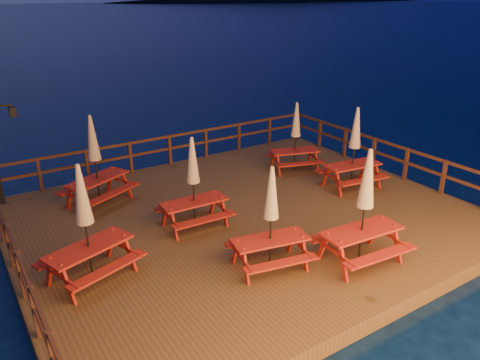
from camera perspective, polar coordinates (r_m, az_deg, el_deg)
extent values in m
plane|color=black|center=(13.27, 0.62, -5.82)|extent=(500.00, 500.00, 0.00)
cube|color=#4F3519|center=(13.17, 0.62, -5.05)|extent=(12.00, 10.00, 0.40)
cylinder|color=#361C11|center=(15.79, -26.67, -4.79)|extent=(0.24, 0.24, 1.40)
cylinder|color=#361C11|center=(10.55, 15.21, -16.97)|extent=(0.24, 0.24, 1.40)
cylinder|color=#361C11|center=(17.05, -7.97, -0.56)|extent=(0.24, 0.24, 1.40)
cylinder|color=#361C11|center=(19.87, 6.75, 2.84)|extent=(0.24, 0.24, 1.40)
cube|color=#361C11|center=(16.68, -8.66, 5.27)|extent=(11.70, 0.06, 0.09)
cube|color=#361C11|center=(16.81, -8.57, 3.82)|extent=(11.70, 0.06, 0.09)
cube|color=#361C11|center=(15.63, -24.28, 0.39)|extent=(0.10, 0.10, 1.10)
cube|color=#361C11|center=(16.83, -8.56, 3.64)|extent=(0.10, 0.10, 1.10)
cube|color=#361C11|center=(19.13, 4.29, 6.10)|extent=(0.10, 0.10, 1.10)
cube|color=#361C11|center=(10.87, -26.16, -6.37)|extent=(0.06, 9.70, 0.09)
cube|color=#361C11|center=(11.08, -25.77, -8.40)|extent=(0.06, 9.70, 0.09)
cube|color=#361C11|center=(11.10, -25.72, -8.65)|extent=(0.10, 0.10, 1.10)
cube|color=#361C11|center=(16.44, 17.93, 4.19)|extent=(0.06, 9.70, 0.09)
cube|color=#361C11|center=(16.58, 17.75, 2.73)|extent=(0.06, 9.70, 0.09)
cube|color=#361C11|center=(16.59, 17.73, 2.55)|extent=(0.10, 0.10, 1.10)
cube|color=#361C11|center=(19.13, 8.87, 5.90)|extent=(0.10, 0.10, 1.10)
cube|color=black|center=(14.74, -26.00, 7.49)|extent=(0.18, 0.18, 0.28)
sphere|color=#FAC064|center=(14.74, -26.00, 7.49)|extent=(0.14, 0.14, 0.14)
cube|color=maroon|center=(16.21, 6.70, 3.55)|extent=(1.78, 1.12, 0.05)
cube|color=maroon|center=(16.79, 5.97, 3.25)|extent=(1.66, 0.75, 0.05)
cube|color=maroon|center=(15.82, 7.39, 1.98)|extent=(1.66, 0.75, 0.05)
cube|color=maroon|center=(16.36, 4.00, 2.55)|extent=(0.08, 0.10, 0.69)
cube|color=maroon|center=(15.82, 4.71, 1.83)|extent=(0.08, 0.10, 0.69)
cube|color=maroon|center=(16.85, 8.46, 2.94)|extent=(0.08, 0.10, 0.69)
cube|color=maroon|center=(16.32, 9.30, 2.26)|extent=(0.08, 0.10, 0.69)
cylinder|color=black|center=(16.07, 6.77, 5.11)|extent=(0.04, 0.04, 2.31)
cone|color=tan|center=(15.90, 6.88, 7.34)|extent=(0.33, 0.33, 1.15)
sphere|color=black|center=(15.77, 6.97, 9.22)|extent=(0.06, 0.06, 0.06)
cube|color=maroon|center=(10.95, 14.63, -5.98)|extent=(1.96, 0.89, 0.05)
cube|color=maroon|center=(11.51, 12.36, -6.11)|extent=(1.92, 0.45, 0.05)
cube|color=maroon|center=(10.72, 16.75, -8.83)|extent=(1.92, 0.45, 0.05)
cube|color=maroon|center=(10.90, 10.07, -8.10)|extent=(0.07, 0.11, 0.79)
cube|color=maroon|center=(10.45, 12.44, -9.74)|extent=(0.07, 0.11, 0.79)
cube|color=maroon|center=(11.85, 16.16, -6.05)|extent=(0.07, 0.11, 0.79)
cube|color=maroon|center=(11.44, 18.58, -7.44)|extent=(0.07, 0.11, 0.79)
cylinder|color=black|center=(10.72, 14.90, -3.48)|extent=(0.05, 0.05, 2.64)
cone|color=tan|center=(10.43, 15.29, 0.19)|extent=(0.38, 0.38, 1.32)
sphere|color=black|center=(10.22, 15.63, 3.38)|extent=(0.07, 0.07, 0.07)
cube|color=maroon|center=(14.10, -17.00, 0.15)|extent=(1.98, 1.44, 0.05)
cube|color=maroon|center=(14.66, -18.49, -0.50)|extent=(1.80, 1.05, 0.05)
cube|color=maroon|center=(13.78, -15.14, -1.55)|extent=(1.80, 1.05, 0.05)
cube|color=maroon|center=(14.05, -20.07, -2.05)|extent=(0.10, 0.12, 0.77)
cube|color=maroon|center=(13.55, -18.25, -2.69)|extent=(0.10, 0.12, 0.77)
cube|color=maroon|center=(14.95, -15.54, -0.02)|extent=(0.10, 0.12, 0.77)
cube|color=maroon|center=(14.48, -13.69, -0.56)|extent=(0.10, 0.12, 0.77)
cylinder|color=black|center=(13.92, -17.24, 2.11)|extent=(0.05, 0.05, 2.57)
cone|color=tan|center=(13.70, -17.57, 4.94)|extent=(0.37, 0.37, 1.29)
sphere|color=black|center=(13.55, -17.86, 7.35)|extent=(0.07, 0.07, 0.07)
cube|color=maroon|center=(12.24, -5.62, -2.62)|extent=(1.75, 0.74, 0.05)
cube|color=maroon|center=(12.83, -6.68, -2.85)|extent=(1.73, 0.34, 0.05)
cube|color=maroon|center=(11.89, -4.37, -4.88)|extent=(1.73, 0.34, 0.05)
cube|color=maroon|center=(12.41, -9.19, -4.29)|extent=(0.06, 0.10, 0.72)
cube|color=maroon|center=(11.88, -8.03, -5.47)|extent=(0.06, 0.10, 0.72)
cube|color=maroon|center=(12.93, -3.29, -2.88)|extent=(0.06, 0.10, 0.72)
cube|color=maroon|center=(12.43, -1.94, -3.95)|extent=(0.06, 0.10, 0.72)
cylinder|color=black|center=(12.05, -5.71, -0.55)|extent=(0.04, 0.04, 2.39)
cone|color=tan|center=(11.80, -5.83, 2.45)|extent=(0.34, 0.34, 1.20)
sphere|color=black|center=(11.63, -5.93, 5.02)|extent=(0.07, 0.07, 0.07)
cube|color=maroon|center=(15.05, 13.57, 1.82)|extent=(1.88, 0.94, 0.05)
cube|color=maroon|center=(15.59, 12.12, 1.49)|extent=(1.82, 0.52, 0.05)
cube|color=maroon|center=(14.73, 14.89, -0.02)|extent=(1.82, 0.52, 0.05)
cube|color=maroon|center=(14.99, 10.41, 0.47)|extent=(0.07, 0.11, 0.75)
cube|color=maroon|center=(14.51, 11.90, -0.41)|extent=(0.07, 0.11, 0.75)
cube|color=maroon|center=(15.87, 14.86, 1.31)|extent=(0.07, 0.11, 0.75)
cube|color=maroon|center=(15.41, 16.39, 0.51)|extent=(0.07, 0.11, 0.75)
cylinder|color=black|center=(14.89, 13.74, 3.63)|extent=(0.04, 0.04, 2.50)
cone|color=tan|center=(14.69, 13.99, 6.22)|extent=(0.36, 0.36, 1.25)
sphere|color=black|center=(14.55, 14.20, 8.41)|extent=(0.07, 0.07, 0.07)
cube|color=maroon|center=(10.44, 3.71, -7.24)|extent=(1.80, 0.99, 0.05)
cube|color=maroon|center=(11.03, 2.42, -7.19)|extent=(1.72, 0.60, 0.05)
cube|color=maroon|center=(10.15, 5.04, -10.09)|extent=(1.72, 0.60, 0.05)
cube|color=maroon|center=(10.62, -0.57, -8.84)|extent=(0.07, 0.10, 0.71)
cube|color=maroon|center=(10.13, 0.71, -10.53)|extent=(0.07, 0.10, 0.71)
cube|color=maroon|center=(11.14, 6.32, -7.41)|extent=(0.07, 0.10, 0.71)
cube|color=maroon|center=(10.67, 7.87, -8.93)|extent=(0.07, 0.10, 0.71)
cylinder|color=black|center=(10.22, 3.77, -4.93)|extent=(0.04, 0.04, 2.36)
cone|color=tan|center=(9.93, 3.87, -1.54)|extent=(0.34, 0.34, 1.18)
sphere|color=black|center=(9.72, 3.95, 1.42)|extent=(0.07, 0.07, 0.07)
cube|color=maroon|center=(10.50, -17.96, -7.80)|extent=(1.98, 1.26, 0.05)
cube|color=maroon|center=(11.12, -19.58, -8.09)|extent=(1.85, 0.85, 0.05)
cube|color=maroon|center=(10.21, -15.77, -10.49)|extent=(1.85, 0.85, 0.05)
cube|color=maroon|center=(10.64, -22.21, -10.45)|extent=(0.09, 0.12, 0.77)
cube|color=maroon|center=(10.12, -20.24, -11.92)|extent=(0.09, 0.12, 0.77)
cube|color=maroon|center=(11.30, -15.48, -7.51)|extent=(0.09, 0.12, 0.77)
cube|color=maroon|center=(10.82, -13.31, -8.70)|extent=(0.09, 0.12, 0.77)
cylinder|color=black|center=(10.27, -18.29, -5.31)|extent=(0.05, 0.05, 2.57)
cone|color=tan|center=(9.97, -18.78, -1.64)|extent=(0.37, 0.37, 1.28)
sphere|color=black|center=(9.76, -19.21, 1.57)|extent=(0.07, 0.07, 0.07)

